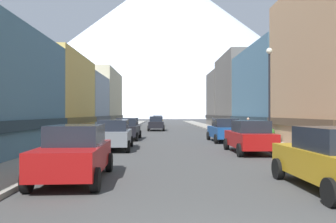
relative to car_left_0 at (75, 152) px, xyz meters
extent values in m
cube|color=gray|center=(-2.45, 28.57, -0.82)|extent=(2.50, 100.00, 0.15)
cube|color=gray|center=(10.05, 28.57, -0.82)|extent=(2.50, 100.00, 0.15)
cube|color=#D8B259|center=(-7.10, 16.97, 2.60)|extent=(6.81, 10.18, 6.99)
cube|color=brown|center=(-7.10, 16.97, 0.70)|extent=(7.11, 10.18, 0.50)
cube|color=#99A5B2|center=(-8.24, 26.81, 2.33)|extent=(9.09, 9.06, 6.47)
cube|color=#444A50|center=(-8.24, 26.81, 0.70)|extent=(9.39, 9.06, 0.50)
cube|color=beige|center=(-7.10, 38.34, 3.27)|extent=(6.81, 13.51, 8.34)
cube|color=#595444|center=(-7.10, 38.34, 0.70)|extent=(7.11, 13.51, 0.50)
cube|color=slate|center=(15.29, 22.21, 3.43)|extent=(7.97, 13.61, 8.66)
cube|color=#22333F|center=(15.29, 22.21, 0.70)|extent=(8.27, 13.61, 0.50)
cube|color=#66605B|center=(15.15, 35.54, 4.21)|extent=(7.69, 12.45, 10.23)
cube|color=#2D2B29|center=(15.15, 35.54, 0.70)|extent=(7.99, 12.45, 0.50)
cube|color=#66605B|center=(15.56, 46.96, 3.75)|extent=(8.51, 9.29, 9.31)
cube|color=#2D2B29|center=(15.56, 46.96, 0.70)|extent=(8.81, 9.29, 0.50)
cube|color=#9E1111|center=(0.00, -0.06, -0.16)|extent=(2.02, 4.47, 0.80)
cube|color=#1E232D|center=(-0.01, 0.19, 0.56)|extent=(1.69, 2.26, 0.64)
cylinder|color=black|center=(0.99, -1.67, -0.56)|extent=(0.25, 0.69, 0.68)
cylinder|color=black|center=(-0.85, -1.75, -0.56)|extent=(0.25, 0.69, 0.68)
cylinder|color=black|center=(0.85, 1.63, -0.56)|extent=(0.25, 0.69, 0.68)
cylinder|color=black|center=(-0.99, 1.55, -0.56)|extent=(0.25, 0.69, 0.68)
cube|color=slate|center=(0.00, 9.11, -0.16)|extent=(1.98, 4.46, 0.80)
cube|color=#1E232D|center=(0.01, 8.86, 0.56)|extent=(1.67, 2.25, 0.64)
cylinder|color=black|center=(-0.97, 10.73, -0.56)|extent=(0.24, 0.69, 0.68)
cylinder|color=black|center=(0.87, 10.79, -0.56)|extent=(0.24, 0.69, 0.68)
cylinder|color=black|center=(-0.86, 7.43, -0.56)|extent=(0.24, 0.69, 0.68)
cylinder|color=black|center=(0.98, 7.49, -0.56)|extent=(0.24, 0.69, 0.68)
cube|color=black|center=(0.00, 16.67, -0.16)|extent=(1.92, 4.43, 0.80)
cube|color=#1E232D|center=(0.01, 16.92, 0.56)|extent=(1.64, 2.23, 0.64)
cylinder|color=black|center=(0.89, 15.00, -0.56)|extent=(0.23, 0.68, 0.68)
cylinder|color=black|center=(-0.95, 15.03, -0.56)|extent=(0.23, 0.68, 0.68)
cylinder|color=black|center=(0.95, 18.30, -0.56)|extent=(0.23, 0.68, 0.68)
cylinder|color=black|center=(-0.89, 18.33, -0.56)|extent=(0.23, 0.68, 0.68)
cube|color=#B28419|center=(7.60, -1.59, -0.16)|extent=(1.93, 4.44, 0.80)
cylinder|color=black|center=(6.65, 0.04, -0.56)|extent=(0.23, 0.68, 0.68)
cylinder|color=black|center=(8.49, 0.08, -0.56)|extent=(0.23, 0.68, 0.68)
cylinder|color=black|center=(6.72, -3.26, -0.56)|extent=(0.23, 0.68, 0.68)
cube|color=#9E1111|center=(7.60, 7.20, -0.16)|extent=(1.87, 4.41, 0.80)
cube|color=#1E232D|center=(7.60, 6.95, 0.56)|extent=(1.62, 2.21, 0.64)
cylinder|color=black|center=(6.67, 8.85, -0.56)|extent=(0.22, 0.68, 0.68)
cylinder|color=black|center=(8.51, 8.86, -0.56)|extent=(0.22, 0.68, 0.68)
cylinder|color=black|center=(6.69, 5.55, -0.56)|extent=(0.22, 0.68, 0.68)
cylinder|color=black|center=(8.53, 5.56, -0.56)|extent=(0.22, 0.68, 0.68)
cube|color=#19478C|center=(7.60, 14.46, -0.16)|extent=(1.95, 4.44, 0.80)
cube|color=#1E232D|center=(7.61, 14.21, 0.56)|extent=(1.65, 2.24, 0.64)
cylinder|color=black|center=(6.64, 16.08, -0.56)|extent=(0.24, 0.69, 0.68)
cylinder|color=black|center=(8.48, 16.13, -0.56)|extent=(0.24, 0.69, 0.68)
cylinder|color=black|center=(6.72, 12.78, -0.56)|extent=(0.24, 0.69, 0.68)
cylinder|color=black|center=(8.56, 12.83, -0.56)|extent=(0.24, 0.69, 0.68)
cube|color=black|center=(2.20, 31.02, -0.16)|extent=(1.84, 4.40, 0.80)
cube|color=#1E232D|center=(2.20, 31.27, 0.56)|extent=(1.60, 2.20, 0.64)
cylinder|color=black|center=(3.12, 29.37, -0.56)|extent=(0.22, 0.68, 0.68)
cylinder|color=black|center=(1.28, 29.37, -0.56)|extent=(0.22, 0.68, 0.68)
cylinder|color=black|center=(3.12, 32.67, -0.56)|extent=(0.22, 0.68, 0.68)
cylinder|color=black|center=(1.28, 32.67, -0.56)|extent=(0.22, 0.68, 0.68)
cube|color=#B28419|center=(2.20, 47.47, -0.16)|extent=(1.84, 4.40, 0.80)
cube|color=#1E232D|center=(2.20, 47.72, 0.56)|extent=(1.60, 2.20, 0.64)
cylinder|color=black|center=(3.12, 45.82, -0.56)|extent=(0.22, 0.68, 0.68)
cylinder|color=black|center=(1.28, 45.82, -0.56)|extent=(0.22, 0.68, 0.68)
cylinder|color=black|center=(3.12, 49.12, -0.56)|extent=(0.22, 0.68, 0.68)
cylinder|color=black|center=(1.28, 49.12, -0.56)|extent=(0.22, 0.68, 0.68)
cylinder|color=brown|center=(10.80, 13.31, -0.55)|extent=(0.52, 0.52, 0.40)
sphere|color=#327227|center=(10.80, 13.31, -0.11)|extent=(0.59, 0.59, 0.59)
cylinder|color=#333338|center=(10.05, 16.75, -0.03)|extent=(0.36, 0.36, 1.43)
sphere|color=tan|center=(10.05, 16.75, 0.79)|extent=(0.23, 0.23, 0.23)
cylinder|color=black|center=(9.15, 8.55, 2.00)|extent=(0.12, 0.12, 5.50)
sphere|color=white|center=(9.15, 8.55, 4.93)|extent=(0.36, 0.36, 0.36)
cone|color=silver|center=(8.60, 253.57, 57.29)|extent=(275.83, 275.83, 116.38)
camera|label=1|loc=(2.78, -10.88, 1.27)|focal=35.71mm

